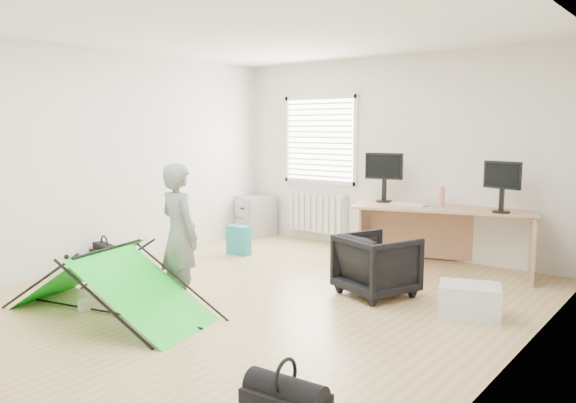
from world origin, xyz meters
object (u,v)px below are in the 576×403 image
Objects in this scene: desk at (441,237)px; filing_cabinet at (256,216)px; monitor_left at (384,184)px; office_chair at (377,265)px; laptop_bag at (105,257)px; person at (179,235)px; kite at (110,282)px; storage_crate at (470,301)px; monitor_right at (502,194)px; thermos at (442,196)px.

filing_cabinet is (-3.15, 0.07, -0.05)m from desk.
desk is at bearing -14.23° from monitor_left.
laptop_bag is at bearing 40.37° from office_chair.
office_chair is 2.04m from person.
desk is 4.02m from kite.
storage_crate is (2.35, 1.42, -0.55)m from person.
kite is 4.63× the size of laptop_bag.
office_chair reaches higher than laptop_bag.
laptop_bag is at bearing -70.65° from filing_cabinet.
office_chair is 0.35× the size of kite.
desk reaches higher than filing_cabinet.
monitor_left is 0.71× the size of office_chair.
monitor_right is 1.06× the size of laptop_bag.
monitor_left is 3.82m from kite.
desk is 1.57× the size of person.
kite is 3.33m from storage_crate.
filing_cabinet is 0.32× the size of kite.
filing_cabinet reaches higher than laptop_bag.
thermos is at bearing 102.88° from desk.
monitor_left is 3.68m from laptop_bag.
laptop_bag is (-1.77, 0.35, -0.54)m from person.
desk is 8.72× the size of thermos.
office_chair is 2.65m from kite.
monitor_right reaches higher than desk.
thermos is 0.13× the size of kite.
monitor_left is 2.58m from storage_crate.
filing_cabinet is 0.46× the size of person.
desk is 3.12× the size of office_chair.
office_chair is 1.03m from storage_crate.
monitor_left is (-0.82, 0.00, 0.61)m from desk.
kite reaches higher than storage_crate.
thermos is 0.58× the size of laptop_bag.
filing_cabinet is at bearing 98.17° from kite.
desk is 5.05× the size of laptop_bag.
monitor_left reaches higher than thermos.
filing_cabinet is at bearing 161.51° from desk.
office_chair is at bearing -8.74° from filing_cabinet.
laptop_bag is at bearing -165.39° from storage_crate.
thermos is 4.24m from laptop_bag.
person is at bearing -131.23° from desk.
monitor_left is at bearing -43.52° from office_chair.
person is at bearing -41.30° from filing_cabinet.
kite is (-0.86, -3.65, -0.68)m from monitor_left.
filing_cabinet is at bearing 157.36° from storage_crate.
storage_crate is at bearing -59.39° from thermos.
person is at bearing -148.86° from storage_crate.
thermos is at bearing 52.82° from kite.
office_chair is at bearing -89.67° from thermos.
monitor_right reaches higher than thermos.
kite is (1.47, -3.72, -0.01)m from filing_cabinet.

